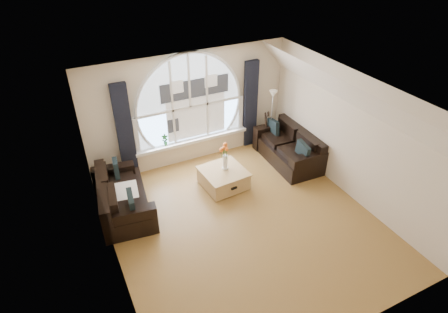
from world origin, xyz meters
TOP-DOWN VIEW (x-y plane):
  - ground at (0.00, 0.00)m, footprint 5.00×5.50m
  - ceiling at (0.00, 0.00)m, footprint 5.00×5.50m
  - wall_back at (0.00, 2.75)m, footprint 5.00×0.01m
  - wall_front at (0.00, -2.75)m, footprint 5.00×0.01m
  - wall_left at (-2.50, 0.00)m, footprint 0.01×5.50m
  - wall_right at (2.50, 0.00)m, footprint 0.01×5.50m
  - attic_slope at (2.20, 0.00)m, footprint 0.92×5.50m
  - arched_window at (0.00, 2.72)m, footprint 2.60×0.06m
  - window_sill at (0.00, 2.65)m, footprint 2.90×0.22m
  - window_frame at (0.00, 2.69)m, footprint 2.76×0.08m
  - neighbor_house at (0.15, 2.71)m, footprint 1.70×0.02m
  - curtain_left at (-1.60, 2.63)m, footprint 0.35×0.12m
  - curtain_right at (1.60, 2.63)m, footprint 0.35×0.12m
  - sofa_left at (-2.06, 1.41)m, footprint 1.15×1.93m
  - sofa_right at (2.04, 1.48)m, footprint 0.98×1.87m
  - coffee_chest at (0.16, 1.26)m, footprint 1.00×1.00m
  - throw_blanket at (-2.03, 1.36)m, footprint 0.63×0.63m
  - vase_flowers at (0.24, 1.32)m, footprint 0.24×0.24m
  - floor_lamp at (2.00, 2.24)m, footprint 0.24×0.24m
  - guitar at (1.89, 2.34)m, footprint 0.40×0.30m
  - potted_plant at (-0.70, 2.65)m, footprint 0.17×0.13m

SIDE VIEW (x-z plane):
  - ground at x=0.00m, z-range -0.01..0.01m
  - coffee_chest at x=0.16m, z-range 0.00..0.46m
  - sofa_left at x=-2.06m, z-range -0.01..0.81m
  - sofa_right at x=2.04m, z-range -0.01..0.81m
  - throw_blanket at x=-2.03m, z-range 0.45..0.55m
  - window_sill at x=0.00m, z-range 0.47..0.55m
  - guitar at x=1.89m, z-range 0.00..1.06m
  - potted_plant at x=-0.70m, z-range 0.55..0.85m
  - floor_lamp at x=2.00m, z-range 0.00..1.60m
  - vase_flowers at x=0.24m, z-range 0.46..1.16m
  - curtain_left at x=-1.60m, z-range 0.00..2.30m
  - curtain_right at x=1.60m, z-range 0.00..2.30m
  - wall_back at x=0.00m, z-range 0.00..2.70m
  - wall_front at x=0.00m, z-range 0.00..2.70m
  - wall_left at x=-2.50m, z-range 0.00..2.70m
  - wall_right at x=2.50m, z-range 0.00..2.70m
  - neighbor_house at x=0.15m, z-range 0.75..2.25m
  - arched_window at x=0.00m, z-range 0.55..2.70m
  - window_frame at x=0.00m, z-range 0.55..2.70m
  - attic_slope at x=2.20m, z-range 1.99..2.71m
  - ceiling at x=0.00m, z-range 2.70..2.71m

